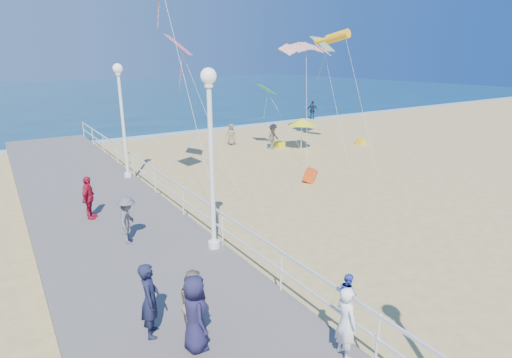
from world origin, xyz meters
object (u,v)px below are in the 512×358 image
woman_holding_toddler (346,323)px  spectator_1 (194,303)px  toddler_held (348,293)px  beach_umbrella (302,122)px  spectator_3 (89,198)px  beach_walker_a (273,136)px  box_kite (310,177)px  beach_walker_b (313,110)px  spectator_4 (195,313)px  lamp_post_far (122,109)px  spectator_0 (150,300)px  beach_chair_right (361,142)px  spectator_2 (128,220)px  beach_chair_left (280,145)px  lamp_post_mid (211,143)px  beach_walker_c (231,135)px

woman_holding_toddler → spectator_1: (-2.14, 2.19, -0.01)m
toddler_held → beach_umbrella: bearing=-26.7°
toddler_held → spectator_3: 10.25m
beach_walker_a → box_kite: size_ratio=2.83×
beach_walker_a → beach_walker_b: 14.14m
toddler_held → spectator_3: (-2.75, 9.87, -0.47)m
spectator_3 → spectator_1: bearing=-145.3°
spectator_4 → lamp_post_far: bearing=-3.6°
woman_holding_toddler → toddler_held: size_ratio=1.83×
spectator_1 → box_kite: size_ratio=2.48×
spectator_0 → beach_walker_b: size_ratio=0.88×
spectator_3 → beach_chair_right: (19.34, 4.86, -0.99)m
spectator_0 → spectator_2: spectator_0 is taller
beach_chair_left → beach_umbrella: bearing=-60.7°
toddler_held → lamp_post_mid: bearing=11.5°
box_kite → beach_umbrella: beach_umbrella is taller
spectator_4 → toddler_held: bearing=-116.8°
beach_walker_a → beach_walker_c: size_ratio=1.13×
spectator_1 → beach_umbrella: beach_umbrella is taller
woman_holding_toddler → lamp_post_far: bearing=10.2°
spectator_1 → spectator_4: 0.44m
woman_holding_toddler → beach_walker_a: bearing=-21.3°
woman_holding_toddler → spectator_3: 10.35m
spectator_0 → spectator_2: bearing=11.7°
lamp_post_mid → beach_walker_c: lamp_post_mid is taller
spectator_4 → beach_chair_left: size_ratio=2.90×
spectator_2 → beach_umbrella: (14.00, 8.52, 0.75)m
lamp_post_mid → beach_walker_b: 29.88m
spectator_2 → spectator_0: bearing=-162.4°
spectator_2 → beach_chair_right: bearing=-39.6°
toddler_held → beach_walker_a: toddler_held is taller
beach_umbrella → spectator_2: bearing=-148.7°
beach_walker_a → beach_chair_right: size_ratio=3.09×
spectator_2 → beach_chair_right: spectator_2 is taller
beach_walker_c → beach_chair_left: size_ratio=2.72×
lamp_post_far → toddler_held: lamp_post_far is taller
lamp_post_far → beach_walker_a: size_ratio=3.13×
spectator_2 → box_kite: spectator_2 is taller
lamp_post_mid → beach_umbrella: size_ratio=2.49×
beach_walker_c → beach_walker_a: bearing=-14.0°
lamp_post_mid → beach_walker_b: lamp_post_mid is taller
lamp_post_far → spectator_0: 12.45m
spectator_1 → beach_walker_a: 19.66m
lamp_post_mid → spectator_3: size_ratio=3.38×
woman_holding_toddler → box_kite: bearing=-27.4°
spectator_1 → box_kite: spectator_1 is taller
spectator_3 → beach_walker_a: (13.21, 7.14, -0.34)m
spectator_1 → beach_chair_right: size_ratio=2.71×
beach_walker_b → beach_umbrella: bearing=99.3°
spectator_0 → beach_walker_a: 19.81m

